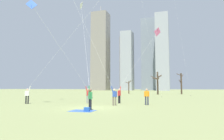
{
  "coord_description": "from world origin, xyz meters",
  "views": [
    {
      "loc": [
        6.84,
        -15.7,
        1.71
      ],
      "look_at": [
        0.0,
        6.0,
        3.74
      ],
      "focal_mm": 31.92,
      "sensor_mm": 36.0,
      "label": 1
    }
  ],
  "objects_px": {
    "distant_kite_drifting_right_green": "(141,0)",
    "bare_tree_left_of_center": "(129,86)",
    "kite_flyer_midfield_left_purple": "(103,70)",
    "kite_flyer_foreground_right_yellow": "(45,72)",
    "bystander_watching_nearby": "(147,96)",
    "kite_flyer_foreground_left_blue": "(79,81)",
    "kite_flyer_midfield_center_pink": "(130,77)",
    "kite_flyer_far_back_white": "(87,61)",
    "picnic_spot": "(85,110)",
    "distant_kite_drifting_left_teal": "(175,3)",
    "bare_tree_far_right_edge": "(181,83)",
    "bare_tree_leftmost": "(158,82)"
  },
  "relations": [
    {
      "from": "distant_kite_drifting_right_green",
      "to": "bare_tree_far_right_edge",
      "type": "distance_m",
      "value": 23.82
    },
    {
      "from": "kite_flyer_foreground_left_blue",
      "to": "bare_tree_left_of_center",
      "type": "distance_m",
      "value": 36.7
    },
    {
      "from": "bystander_watching_nearby",
      "to": "picnic_spot",
      "type": "xyz_separation_m",
      "value": [
        -3.59,
        -6.67,
        -0.81
      ]
    },
    {
      "from": "kite_flyer_foreground_left_blue",
      "to": "kite_flyer_far_back_white",
      "type": "relative_size",
      "value": 0.67
    },
    {
      "from": "kite_flyer_midfield_center_pink",
      "to": "picnic_spot",
      "type": "xyz_separation_m",
      "value": [
        -1.2,
        -9.81,
        -2.85
      ]
    },
    {
      "from": "bare_tree_left_of_center",
      "to": "kite_flyer_midfield_center_pink",
      "type": "bearing_deg",
      "value": -77.11
    },
    {
      "from": "kite_flyer_midfield_left_purple",
      "to": "kite_flyer_far_back_white",
      "type": "relative_size",
      "value": 1.28
    },
    {
      "from": "kite_flyer_foreground_right_yellow",
      "to": "distant_kite_drifting_left_teal",
      "type": "height_order",
      "value": "distant_kite_drifting_left_teal"
    },
    {
      "from": "bare_tree_far_right_edge",
      "to": "distant_kite_drifting_left_teal",
      "type": "bearing_deg",
      "value": -99.91
    },
    {
      "from": "kite_flyer_foreground_right_yellow",
      "to": "picnic_spot",
      "type": "relative_size",
      "value": 9.53
    },
    {
      "from": "kite_flyer_foreground_left_blue",
      "to": "kite_flyer_midfield_left_purple",
      "type": "height_order",
      "value": "kite_flyer_midfield_left_purple"
    },
    {
      "from": "kite_flyer_foreground_left_blue",
      "to": "kite_flyer_midfield_center_pink",
      "type": "bearing_deg",
      "value": 35.94
    },
    {
      "from": "bare_tree_left_of_center",
      "to": "picnic_spot",
      "type": "bearing_deg",
      "value": -81.55
    },
    {
      "from": "kite_flyer_midfield_left_purple",
      "to": "kite_flyer_foreground_right_yellow",
      "type": "distance_m",
      "value": 6.67
    },
    {
      "from": "kite_flyer_midfield_center_pink",
      "to": "kite_flyer_midfield_left_purple",
      "type": "relative_size",
      "value": 0.52
    },
    {
      "from": "kite_flyer_midfield_left_purple",
      "to": "distant_kite_drifting_right_green",
      "type": "height_order",
      "value": "distant_kite_drifting_right_green"
    },
    {
      "from": "kite_flyer_far_back_white",
      "to": "bare_tree_leftmost",
      "type": "height_order",
      "value": "kite_flyer_far_back_white"
    },
    {
      "from": "kite_flyer_midfield_left_purple",
      "to": "bare_tree_leftmost",
      "type": "xyz_separation_m",
      "value": [
        2.53,
        33.52,
        -0.28
      ]
    },
    {
      "from": "bystander_watching_nearby",
      "to": "distant_kite_drifting_right_green",
      "type": "height_order",
      "value": "distant_kite_drifting_right_green"
    },
    {
      "from": "distant_kite_drifting_left_teal",
      "to": "bare_tree_left_of_center",
      "type": "height_order",
      "value": "distant_kite_drifting_left_teal"
    },
    {
      "from": "bare_tree_leftmost",
      "to": "bare_tree_far_right_edge",
      "type": "xyz_separation_m",
      "value": [
        5.82,
        3.64,
        -0.14
      ]
    },
    {
      "from": "kite_flyer_midfield_center_pink",
      "to": "distant_kite_drifting_left_teal",
      "type": "height_order",
      "value": "distant_kite_drifting_left_teal"
    },
    {
      "from": "distant_kite_drifting_right_green",
      "to": "bare_tree_left_of_center",
      "type": "bearing_deg",
      "value": 113.77
    },
    {
      "from": "kite_flyer_foreground_right_yellow",
      "to": "distant_kite_drifting_left_teal",
      "type": "distance_m",
      "value": 39.02
    },
    {
      "from": "kite_flyer_foreground_left_blue",
      "to": "picnic_spot",
      "type": "bearing_deg",
      "value": -59.74
    },
    {
      "from": "kite_flyer_midfield_left_purple",
      "to": "bare_tree_leftmost",
      "type": "height_order",
      "value": "kite_flyer_midfield_left_purple"
    },
    {
      "from": "kite_flyer_foreground_left_blue",
      "to": "bare_tree_leftmost",
      "type": "xyz_separation_m",
      "value": [
        5.77,
        32.23,
        0.68
      ]
    },
    {
      "from": "bare_tree_far_right_edge",
      "to": "kite_flyer_midfield_center_pink",
      "type": "bearing_deg",
      "value": -101.75
    },
    {
      "from": "distant_kite_drifting_left_teal",
      "to": "picnic_spot",
      "type": "distance_m",
      "value": 42.97
    },
    {
      "from": "bare_tree_leftmost",
      "to": "bare_tree_far_right_edge",
      "type": "height_order",
      "value": "bare_tree_leftmost"
    },
    {
      "from": "kite_flyer_midfield_center_pink",
      "to": "kite_flyer_far_back_white",
      "type": "height_order",
      "value": "kite_flyer_far_back_white"
    },
    {
      "from": "kite_flyer_foreground_right_yellow",
      "to": "bystander_watching_nearby",
      "type": "bearing_deg",
      "value": 9.12
    },
    {
      "from": "kite_flyer_midfield_left_purple",
      "to": "bystander_watching_nearby",
      "type": "bearing_deg",
      "value": 22.75
    },
    {
      "from": "kite_flyer_midfield_left_purple",
      "to": "kite_flyer_foreground_left_blue",
      "type": "bearing_deg",
      "value": 158.24
    },
    {
      "from": "kite_flyer_midfield_left_purple",
      "to": "distant_kite_drifting_left_teal",
      "type": "height_order",
      "value": "distant_kite_drifting_left_teal"
    },
    {
      "from": "kite_flyer_midfield_left_purple",
      "to": "distant_kite_drifting_right_green",
      "type": "relative_size",
      "value": 0.81
    },
    {
      "from": "kite_flyer_midfield_left_purple",
      "to": "bystander_watching_nearby",
      "type": "distance_m",
      "value": 5.04
    },
    {
      "from": "kite_flyer_far_back_white",
      "to": "bare_tree_left_of_center",
      "type": "xyz_separation_m",
      "value": [
        -4.44,
        38.53,
        -2.25
      ]
    },
    {
      "from": "kite_flyer_far_back_white",
      "to": "distant_kite_drifting_left_teal",
      "type": "xyz_separation_m",
      "value": [
        8.8,
        31.73,
        18.06
      ]
    },
    {
      "from": "bystander_watching_nearby",
      "to": "distant_kite_drifting_left_teal",
      "type": "bearing_deg",
      "value": 83.64
    },
    {
      "from": "kite_flyer_foreground_left_blue",
      "to": "bare_tree_left_of_center",
      "type": "relative_size",
      "value": 2.79
    },
    {
      "from": "kite_flyer_midfield_left_purple",
      "to": "bare_tree_far_right_edge",
      "type": "height_order",
      "value": "kite_flyer_midfield_left_purple"
    },
    {
      "from": "bystander_watching_nearby",
      "to": "bare_tree_far_right_edge",
      "type": "bearing_deg",
      "value": 83.03
    },
    {
      "from": "distant_kite_drifting_left_teal",
      "to": "kite_flyer_far_back_white",
      "type": "bearing_deg",
      "value": -105.5
    },
    {
      "from": "bare_tree_left_of_center",
      "to": "bare_tree_far_right_edge",
      "type": "height_order",
      "value": "bare_tree_far_right_edge"
    },
    {
      "from": "kite_flyer_far_back_white",
      "to": "bare_tree_left_of_center",
      "type": "distance_m",
      "value": 38.85
    },
    {
      "from": "bare_tree_leftmost",
      "to": "kite_flyer_midfield_center_pink",
      "type": "bearing_deg",
      "value": -91.81
    },
    {
      "from": "kite_flyer_foreground_left_blue",
      "to": "distant_kite_drifting_left_teal",
      "type": "xyz_separation_m",
      "value": [
        10.53,
        29.81,
        19.92
      ]
    },
    {
      "from": "kite_flyer_foreground_left_blue",
      "to": "kite_flyer_foreground_right_yellow",
      "type": "xyz_separation_m",
      "value": [
        -3.43,
        -1.32,
        0.99
      ]
    },
    {
      "from": "picnic_spot",
      "to": "distant_kite_drifting_left_teal",
      "type": "bearing_deg",
      "value": 79.22
    }
  ]
}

